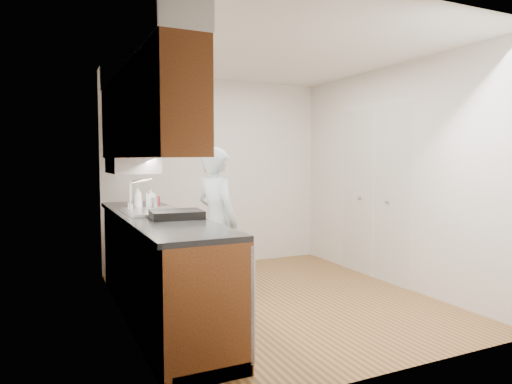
% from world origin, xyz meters
% --- Properties ---
extents(floor, '(3.50, 3.50, 0.00)m').
position_xyz_m(floor, '(0.00, 0.00, 0.00)').
color(floor, '#9E703C').
rests_on(floor, ground).
extents(ceiling, '(3.50, 3.50, 0.00)m').
position_xyz_m(ceiling, '(0.00, 0.00, 2.50)').
color(ceiling, white).
rests_on(ceiling, wall_left).
extents(wall_left, '(0.02, 3.50, 2.50)m').
position_xyz_m(wall_left, '(-1.50, 0.00, 1.25)').
color(wall_left, silver).
rests_on(wall_left, floor).
extents(wall_right, '(0.02, 3.50, 2.50)m').
position_xyz_m(wall_right, '(1.50, 0.00, 1.25)').
color(wall_right, silver).
rests_on(wall_right, floor).
extents(wall_back, '(3.00, 0.02, 2.50)m').
position_xyz_m(wall_back, '(0.00, 1.75, 1.25)').
color(wall_back, silver).
rests_on(wall_back, floor).
extents(counter, '(0.64, 2.80, 1.30)m').
position_xyz_m(counter, '(-1.20, -0.00, 0.49)').
color(counter, brown).
rests_on(counter, floor).
extents(upper_cabinets, '(0.47, 2.80, 1.21)m').
position_xyz_m(upper_cabinets, '(-1.33, 0.05, 1.95)').
color(upper_cabinets, brown).
rests_on(upper_cabinets, wall_left).
extents(closet_door, '(0.02, 1.22, 2.05)m').
position_xyz_m(closet_door, '(1.49, 0.30, 1.02)').
color(closet_door, white).
rests_on(closet_door, wall_right).
extents(floor_mat, '(0.76, 0.95, 0.02)m').
position_xyz_m(floor_mat, '(-0.52, 0.31, 0.01)').
color(floor_mat, '#5C5C5E').
rests_on(floor_mat, floor).
extents(person, '(0.58, 0.71, 1.75)m').
position_xyz_m(person, '(-0.52, 0.31, 0.89)').
color(person, '#A5BBC9').
rests_on(person, floor_mat).
extents(soap_bottle_a, '(0.12, 0.12, 0.24)m').
position_xyz_m(soap_bottle_a, '(-1.27, 0.58, 1.06)').
color(soap_bottle_a, silver).
rests_on(soap_bottle_a, counter).
extents(soap_bottle_b, '(0.11, 0.11, 0.22)m').
position_xyz_m(soap_bottle_b, '(-1.13, 0.64, 1.05)').
color(soap_bottle_b, silver).
rests_on(soap_bottle_b, counter).
extents(soda_can, '(0.07, 0.07, 0.11)m').
position_xyz_m(soda_can, '(-1.05, 0.69, 0.99)').
color(soda_can, red).
rests_on(soda_can, counter).
extents(steel_can, '(0.08, 0.08, 0.11)m').
position_xyz_m(steel_can, '(-1.10, 0.56, 1.00)').
color(steel_can, '#A5A5AA').
rests_on(steel_can, counter).
extents(dish_rack, '(0.45, 0.39, 0.07)m').
position_xyz_m(dish_rack, '(-1.12, -0.32, 0.97)').
color(dish_rack, black).
rests_on(dish_rack, counter).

